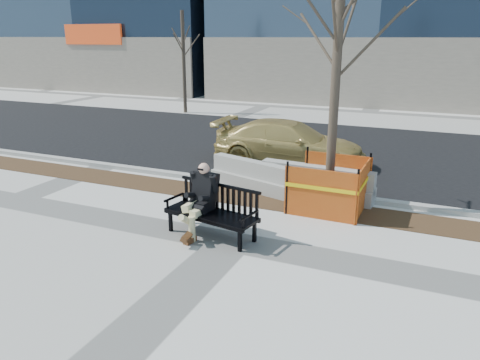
% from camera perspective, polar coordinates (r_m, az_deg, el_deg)
% --- Properties ---
extents(ground, '(120.00, 120.00, 0.00)m').
position_cam_1_polar(ground, '(9.61, -1.02, -7.63)').
color(ground, beige).
rests_on(ground, ground).
extents(mulch_strip, '(40.00, 1.20, 0.02)m').
position_cam_1_polar(mulch_strip, '(11.84, 4.19, -2.70)').
color(mulch_strip, '#47301C').
rests_on(mulch_strip, ground).
extents(asphalt_street, '(60.00, 10.40, 0.01)m').
position_cam_1_polar(asphalt_street, '(17.58, 10.94, 3.72)').
color(asphalt_street, black).
rests_on(asphalt_street, ground).
extents(curb, '(60.00, 0.25, 0.12)m').
position_cam_1_polar(curb, '(12.68, 5.63, -1.11)').
color(curb, '#9E9B93').
rests_on(curb, ground).
extents(bench, '(2.18, 1.10, 1.11)m').
position_cam_1_polar(bench, '(9.88, -3.54, -6.95)').
color(bench, black).
rests_on(bench, ground).
extents(seated_man, '(0.83, 1.18, 1.51)m').
position_cam_1_polar(seated_man, '(10.08, -4.69, -6.45)').
color(seated_man, black).
rests_on(seated_man, ground).
extents(tree_fence, '(2.64, 2.64, 6.49)m').
position_cam_1_polar(tree_fence, '(11.62, 10.83, -3.40)').
color(tree_fence, orange).
rests_on(tree_fence, ground).
extents(sedan, '(5.01, 2.19, 1.43)m').
position_cam_1_polar(sedan, '(15.38, 6.02, 1.97)').
color(sedan, tan).
rests_on(sedan, ground).
extents(jersey_barrier_left, '(2.90, 1.36, 0.82)m').
position_cam_1_polar(jersey_barrier_left, '(12.74, 1.95, -1.22)').
color(jersey_barrier_left, '#97958E').
rests_on(jersey_barrier_left, ground).
extents(jersey_barrier_right, '(3.04, 0.81, 0.86)m').
position_cam_1_polar(jersey_barrier_right, '(12.34, 9.35, -2.08)').
color(jersey_barrier_right, gray).
rests_on(jersey_barrier_right, ground).
extents(far_tree_left, '(2.78, 2.78, 5.81)m').
position_cam_1_polar(far_tree_left, '(26.14, -6.76, 8.32)').
color(far_tree_left, '#45382C').
rests_on(far_tree_left, ground).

